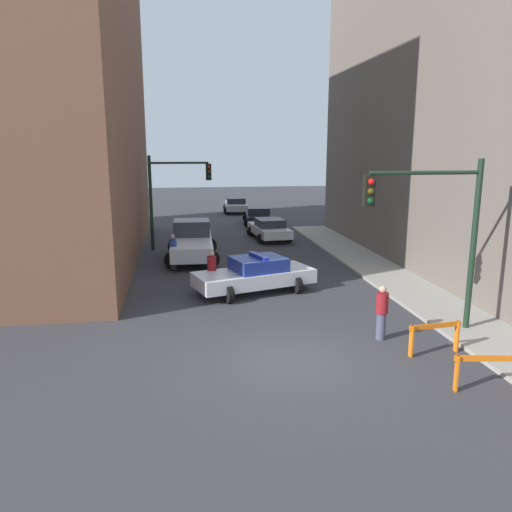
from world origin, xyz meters
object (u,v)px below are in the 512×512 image
(white_truck, at_px, (192,242))
(parked_car_mid, at_px, (258,216))
(police_car, at_px, (255,274))
(pedestrian_corner, at_px, (173,251))
(pedestrian_sidewalk, at_px, (382,312))
(pedestrian_crossing, at_px, (212,271))
(barrier_mid, at_px, (488,367))
(parked_car_near, at_px, (269,229))
(traffic_light_far, at_px, (171,189))
(barrier_back, at_px, (435,333))
(traffic_light_near, at_px, (439,220))
(parked_car_far, at_px, (236,205))

(white_truck, distance_m, parked_car_mid, 12.10)
(police_car, relative_size, pedestrian_corner, 3.04)
(parked_car_mid, height_order, pedestrian_sidewalk, pedestrian_sidewalk)
(pedestrian_crossing, xyz_separation_m, pedestrian_corner, (-1.55, 4.03, 0.00))
(white_truck, bearing_deg, pedestrian_crossing, -82.42)
(police_car, distance_m, pedestrian_corner, 5.44)
(barrier_mid, bearing_deg, parked_car_near, 94.27)
(traffic_light_far, bearing_deg, barrier_back, -65.28)
(traffic_light_near, distance_m, police_car, 7.59)
(police_car, bearing_deg, parked_car_near, -30.51)
(barrier_mid, bearing_deg, traffic_light_near, 81.29)
(police_car, height_order, pedestrian_corner, pedestrian_corner)
(pedestrian_corner, distance_m, pedestrian_sidewalk, 11.64)
(barrier_mid, bearing_deg, pedestrian_sidewalk, 108.47)
(traffic_light_far, height_order, parked_car_near, traffic_light_far)
(police_car, xyz_separation_m, parked_car_mid, (2.90, 17.38, -0.05))
(police_car, distance_m, pedestrian_sidewalk, 6.24)
(parked_car_near, bearing_deg, pedestrian_crossing, -116.44)
(traffic_light_near, bearing_deg, pedestrian_crossing, 138.87)
(pedestrian_crossing, height_order, barrier_mid, pedestrian_crossing)
(barrier_back, bearing_deg, police_car, 120.55)
(parked_car_far, distance_m, barrier_back, 31.47)
(pedestrian_crossing, xyz_separation_m, barrier_back, (5.68, -7.10, -0.24))
(traffic_light_far, xyz_separation_m, pedestrian_crossing, (1.64, -8.78, -2.54))
(pedestrian_crossing, relative_size, barrier_mid, 1.05)
(white_truck, height_order, parked_car_mid, white_truck)
(parked_car_far, distance_m, barrier_mid, 33.69)
(white_truck, relative_size, barrier_back, 3.42)
(police_car, distance_m, parked_car_far, 24.73)
(parked_car_far, bearing_deg, traffic_light_near, -80.90)
(police_car, height_order, pedestrian_sidewalk, pedestrian_sidewalk)
(parked_car_near, relative_size, pedestrian_crossing, 2.68)
(traffic_light_far, relative_size, pedestrian_crossing, 3.13)
(parked_car_near, bearing_deg, white_truck, -140.31)
(parked_car_near, bearing_deg, traffic_light_far, -164.62)
(parked_car_near, relative_size, parked_car_far, 1.01)
(traffic_light_near, bearing_deg, traffic_light_far, 119.21)
(police_car, relative_size, barrier_back, 3.16)
(barrier_back, bearing_deg, parked_car_mid, 92.60)
(traffic_light_near, height_order, barrier_mid, traffic_light_near)
(parked_car_far, distance_m, pedestrian_crossing, 24.60)
(police_car, distance_m, parked_car_near, 11.63)
(traffic_light_far, relative_size, white_truck, 0.95)
(parked_car_near, xyz_separation_m, parked_car_mid, (0.27, 6.05, 0.00))
(traffic_light_near, bearing_deg, parked_car_near, 97.18)
(white_truck, distance_m, pedestrian_corner, 2.30)
(police_car, bearing_deg, pedestrian_crossing, 61.21)
(police_car, relative_size, pedestrian_crossing, 3.04)
(traffic_light_near, relative_size, parked_car_near, 1.17)
(parked_car_mid, bearing_deg, pedestrian_corner, -109.83)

